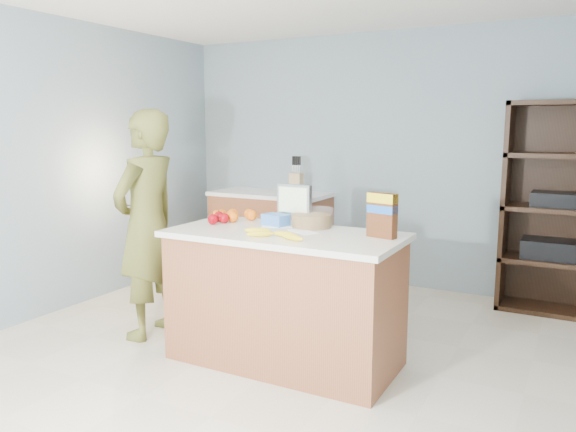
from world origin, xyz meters
The scene contains 15 objects.
floor centered at (0.00, 0.00, 0.00)m, with size 4.50×5.00×0.02m, color beige.
walls centered at (0.00, 0.00, 1.65)m, with size 4.52×5.02×2.51m.
counter_peninsula centered at (0.00, 0.30, 0.42)m, with size 1.56×0.76×0.90m.
back_cabinet centered at (-1.20, 2.20, 0.45)m, with size 1.24×0.62×0.90m.
shelving_unit centered at (1.55, 2.35, 0.86)m, with size 0.90×0.40×1.80m.
person centered at (-1.15, 0.25, 0.86)m, with size 0.63×0.41×1.71m, color brown.
knife_block centered at (-0.86, 2.13, 1.02)m, with size 0.12×0.10×0.31m.
envelopes centered at (-0.02, 0.41, 0.90)m, with size 0.49×0.29×0.00m.
bananas centered at (0.02, 0.12, 0.92)m, with size 0.49×0.21×0.04m.
apples centered at (-0.58, 0.38, 0.94)m, with size 0.16×0.20×0.07m.
oranges centered at (-0.55, 0.53, 0.94)m, with size 0.30×0.25×0.08m.
blue_carton centered at (-0.17, 0.49, 0.94)m, with size 0.18×0.12×0.08m, color blue.
salad_bowl centered at (0.08, 0.55, 0.96)m, with size 0.30×0.30×0.13m.
tv centered at (-0.09, 0.62, 1.06)m, with size 0.28×0.12×0.28m.
cereal_box centered at (0.63, 0.43, 1.06)m, with size 0.20×0.11×0.28m.
Camera 1 is at (1.74, -2.90, 1.60)m, focal length 35.00 mm.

